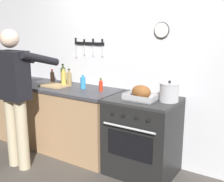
# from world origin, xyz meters

# --- Properties ---
(wall_back) EXTENTS (6.00, 0.13, 2.60)m
(wall_back) POSITION_xyz_m (-0.00, 1.35, 1.30)
(wall_back) COLOR silver
(wall_back) RESTS_ON ground
(counter_block) EXTENTS (2.03, 0.65, 0.90)m
(counter_block) POSITION_xyz_m (-1.20, 0.99, 0.45)
(counter_block) COLOR tan
(counter_block) RESTS_ON ground
(stove) EXTENTS (0.76, 0.67, 0.90)m
(stove) POSITION_xyz_m (0.22, 0.99, 0.45)
(stove) COLOR black
(stove) RESTS_ON ground
(person_cook) EXTENTS (0.51, 0.63, 1.66)m
(person_cook) POSITION_xyz_m (-1.12, 0.32, 0.95)
(person_cook) COLOR #C6B793
(person_cook) RESTS_ON ground
(roasting_pan) EXTENTS (0.35, 0.26, 0.16)m
(roasting_pan) POSITION_xyz_m (0.22, 0.93, 0.97)
(roasting_pan) COLOR #B7B7BC
(roasting_pan) RESTS_ON stove
(stock_pot) EXTENTS (0.21, 0.21, 0.23)m
(stock_pot) POSITION_xyz_m (0.50, 1.03, 1.00)
(stock_pot) COLOR #B7B7BC
(stock_pot) RESTS_ON stove
(cutting_board) EXTENTS (0.36, 0.24, 0.02)m
(cutting_board) POSITION_xyz_m (-1.09, 0.94, 0.91)
(cutting_board) COLOR tan
(cutting_board) RESTS_ON counter_block
(bottle_hot_sauce) EXTENTS (0.05, 0.05, 0.16)m
(bottle_hot_sauce) POSITION_xyz_m (-0.39, 1.03, 0.97)
(bottle_hot_sauce) COLOR red
(bottle_hot_sauce) RESTS_ON counter_block
(bottle_soy_sauce) EXTENTS (0.06, 0.06, 0.18)m
(bottle_soy_sauce) POSITION_xyz_m (-1.34, 1.16, 0.97)
(bottle_soy_sauce) COLOR black
(bottle_soy_sauce) RESTS_ON counter_block
(bottle_vinegar) EXTENTS (0.07, 0.07, 0.24)m
(bottle_vinegar) POSITION_xyz_m (-0.92, 1.05, 1.00)
(bottle_vinegar) COLOR #997F4C
(bottle_vinegar) RESTS_ON counter_block
(bottle_olive_oil) EXTENTS (0.07, 0.07, 0.26)m
(bottle_olive_oil) POSITION_xyz_m (-1.18, 1.22, 1.01)
(bottle_olive_oil) COLOR #385623
(bottle_olive_oil) RESTS_ON counter_block
(bottle_dish_soap) EXTENTS (0.07, 0.07, 0.20)m
(bottle_dish_soap) POSITION_xyz_m (-0.67, 1.03, 0.98)
(bottle_dish_soap) COLOR #338CCC
(bottle_dish_soap) RESTS_ON counter_block
(bottle_cooking_oil) EXTENTS (0.07, 0.07, 0.25)m
(bottle_cooking_oil) POSITION_xyz_m (-1.00, 1.03, 1.00)
(bottle_cooking_oil) COLOR gold
(bottle_cooking_oil) RESTS_ON counter_block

